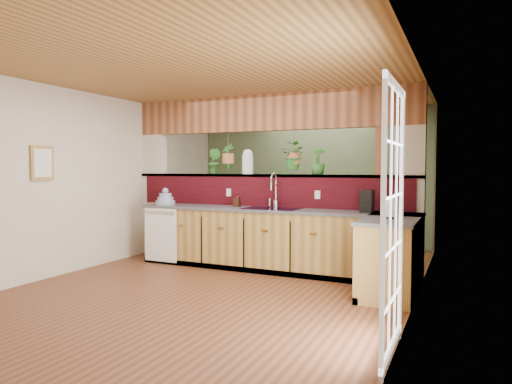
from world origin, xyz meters
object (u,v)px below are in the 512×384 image
at_px(dish_stack, 165,199).
at_px(glass_jar, 247,162).
at_px(paper_towel, 390,208).
at_px(shelving_console, 264,217).
at_px(soap_dispenser, 237,200).
at_px(faucet, 274,189).
at_px(coffee_maker, 367,202).

relative_size(dish_stack, glass_jar, 0.80).
xyz_separation_m(paper_towel, shelving_console, (-2.88, 2.87, -0.52)).
bearing_deg(paper_towel, soap_dispenser, 164.42).
bearing_deg(dish_stack, shelving_console, 73.93).
bearing_deg(dish_stack, paper_towel, -8.31).
relative_size(glass_jar, shelving_console, 0.29).
bearing_deg(glass_jar, dish_stack, -160.01).
height_order(faucet, soap_dispenser, faucet).
xyz_separation_m(glass_jar, shelving_console, (-0.56, 1.90, -1.08)).
xyz_separation_m(coffee_maker, shelving_console, (-2.48, 2.23, -0.54)).
bearing_deg(coffee_maker, faucet, 174.11).
height_order(soap_dispenser, shelving_console, soap_dispenser).
bearing_deg(soap_dispenser, shelving_console, 103.62).
xyz_separation_m(faucet, soap_dispenser, (-0.57, -0.09, -0.18)).
relative_size(faucet, shelving_console, 0.38).
distance_m(faucet, soap_dispenser, 0.60).
relative_size(dish_stack, coffee_maker, 1.05).
height_order(soap_dispenser, coffee_maker, coffee_maker).
xyz_separation_m(dish_stack, soap_dispenser, (1.21, 0.13, 0.01)).
bearing_deg(shelving_console, glass_jar, -48.94).
bearing_deg(soap_dispenser, glass_jar, 86.03).
bearing_deg(shelving_console, dish_stack, -81.40).
bearing_deg(paper_towel, shelving_console, 135.07).
distance_m(soap_dispenser, coffee_maker, 1.94).
relative_size(paper_towel, glass_jar, 0.70).
height_order(faucet, shelving_console, faucet).
relative_size(faucet, soap_dispenser, 2.66).
bearing_deg(soap_dispenser, faucet, 9.23).
xyz_separation_m(dish_stack, glass_jar, (1.24, 0.45, 0.60)).
bearing_deg(shelving_console, soap_dispenser, -51.72).
distance_m(coffee_maker, shelving_console, 3.38).
distance_m(faucet, paper_towel, 1.93).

